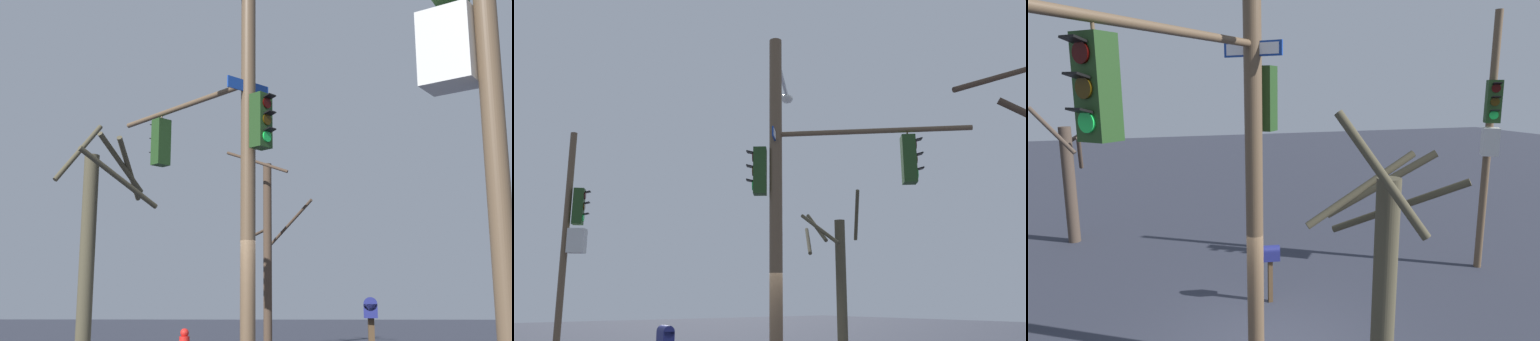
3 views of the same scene
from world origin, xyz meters
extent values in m
cylinder|color=brown|center=(-0.31, -0.20, 4.06)|extent=(0.30, 0.30, 8.12)
cylinder|color=silver|center=(0.72, -1.25, 7.79)|extent=(2.14, 2.17, 0.10)
ellipsoid|color=silver|center=(1.75, -2.30, 7.71)|extent=(0.68, 0.68, 0.20)
cylinder|color=brown|center=(-1.90, -1.76, 5.71)|extent=(3.27, 3.22, 0.12)
cube|color=#1E3D19|center=(-2.47, -2.32, 5.01)|extent=(0.47, 0.47, 1.10)
cylinder|color=#2F0403|center=(-2.58, -2.44, 5.35)|extent=(0.18, 0.17, 0.22)
cube|color=black|center=(-2.63, -2.50, 5.47)|extent=(0.26, 0.26, 0.06)
cylinder|color=#352504|center=(-2.58, -2.44, 5.01)|extent=(0.18, 0.17, 0.22)
cube|color=black|center=(-2.63, -2.50, 5.13)|extent=(0.26, 0.26, 0.06)
cylinder|color=#19D147|center=(-2.58, -2.44, 4.67)|extent=(0.18, 0.17, 0.22)
cube|color=black|center=(-2.63, -2.50, 4.79)|extent=(0.26, 0.26, 0.06)
cylinder|color=brown|center=(-2.47, -2.32, 5.64)|extent=(0.04, 0.04, 0.15)
cube|color=#1E3D19|center=(-0.05, 0.06, 4.83)|extent=(0.47, 0.46, 1.10)
cylinder|color=#2F0403|center=(0.06, 0.18, 5.17)|extent=(0.18, 0.17, 0.22)
cube|color=black|center=(0.11, 0.24, 5.29)|extent=(0.26, 0.26, 0.06)
cylinder|color=#352504|center=(0.06, 0.18, 4.83)|extent=(0.18, 0.17, 0.22)
cube|color=black|center=(0.11, 0.24, 4.95)|extent=(0.26, 0.26, 0.06)
cylinder|color=#19D147|center=(0.06, 0.18, 4.49)|extent=(0.18, 0.17, 0.22)
cube|color=black|center=(0.11, 0.24, 4.61)|extent=(0.26, 0.26, 0.06)
cube|color=navy|center=(-0.31, -0.20, 5.63)|extent=(0.78, 0.82, 0.24)
cube|color=white|center=(-0.32, -0.21, 5.63)|extent=(0.70, 0.73, 0.18)
cylinder|color=brown|center=(6.80, 2.19, 3.51)|extent=(0.20, 0.20, 7.01)
cube|color=silver|center=(6.59, 1.91, 3.64)|extent=(0.61, 0.64, 0.73)
cube|color=#1E3D19|center=(6.61, 1.93, 4.68)|extent=(0.46, 0.44, 1.10)
cylinder|color=#2F0403|center=(6.53, 1.79, 5.02)|extent=(0.21, 0.14, 0.22)
cube|color=black|center=(6.49, 1.72, 5.14)|extent=(0.26, 0.24, 0.06)
cylinder|color=#352504|center=(6.53, 1.79, 4.68)|extent=(0.21, 0.14, 0.22)
cube|color=black|center=(6.49, 1.72, 4.80)|extent=(0.26, 0.24, 0.06)
cylinder|color=#19D147|center=(6.53, 1.79, 4.34)|extent=(0.21, 0.14, 0.22)
cube|color=black|center=(6.49, 1.72, 4.46)|extent=(0.26, 0.24, 0.06)
cube|color=navy|center=(0.59, 2.00, 1.17)|extent=(0.47, 0.30, 0.24)
cylinder|color=navy|center=(0.59, 2.00, 1.29)|extent=(0.47, 0.30, 0.24)
cylinder|color=#463529|center=(-5.95, -0.12, 5.29)|extent=(0.68, 1.80, 0.77)
cylinder|color=#474130|center=(0.52, -3.10, 2.01)|extent=(0.28, 0.28, 4.03)
cylinder|color=#474130|center=(1.07, -2.44, 3.47)|extent=(1.41, 1.19, 0.90)
cylinder|color=#474130|center=(0.78, -2.48, 3.80)|extent=(1.31, 0.62, 0.91)
cylinder|color=#474130|center=(0.22, -3.45, 4.16)|extent=(0.83, 0.74, 1.27)
cylinder|color=#474130|center=(0.56, -2.38, 3.74)|extent=(1.49, 0.18, 0.95)
camera|label=1|loc=(12.36, 0.21, 1.32)|focal=45.71mm
camera|label=2|loc=(-9.92, 7.58, 1.94)|focal=38.45mm
camera|label=3|loc=(-2.01, -7.20, 5.00)|focal=30.29mm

